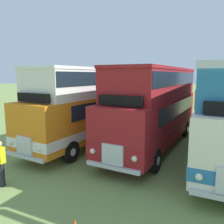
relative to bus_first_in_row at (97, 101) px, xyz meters
name	(u,v)px	position (x,y,z in m)	size (l,w,h in m)	color
bus_first_in_row	(97,101)	(0.00, 0.00, 0.00)	(2.84, 11.40, 4.49)	orange
bus_second_in_row	(156,104)	(3.77, 0.16, -0.01)	(2.67, 10.16, 4.49)	maroon
marshal_person	(0,163)	(0.23, -7.21, -1.59)	(0.36, 0.24, 1.73)	#23232D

